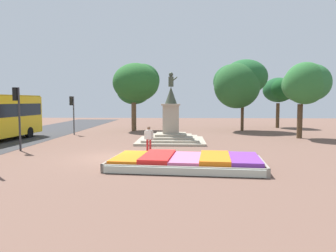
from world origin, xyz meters
name	(u,v)px	position (x,y,z in m)	size (l,w,h in m)	color
ground_plane	(115,158)	(0.00, 0.00, 0.00)	(80.98, 80.98, 0.00)	brown
flower_planter	(187,162)	(3.81, -2.39, 0.26)	(7.27, 4.20, 0.58)	#38281C
statue_monument	(171,130)	(2.75, 6.94, 0.87)	(4.94, 4.94, 5.15)	#A09581
traffic_light_mid_block	(17,107)	(-6.40, 2.16, 2.70)	(0.41, 0.29, 3.87)	#2D2D33
traffic_light_far_corner	(72,108)	(-6.27, 11.70, 2.42)	(0.42, 0.30, 3.45)	#4C5156
pedestrian_near_planter	(149,137)	(1.59, 2.07, 0.88)	(0.56, 0.29, 1.54)	red
park_tree_far_left	(306,84)	(13.39, 9.37, 4.40)	(3.64, 4.06, 6.08)	#4C3823
park_tree_behind_statue	(239,82)	(9.24, 16.16, 4.96)	(5.45, 5.67, 7.21)	#4C3823
park_tree_far_right	(137,84)	(-1.02, 16.20, 4.78)	(4.72, 5.04, 6.86)	brown
park_tree_street_side	(280,90)	(14.66, 20.51, 4.28)	(3.59, 4.16, 5.69)	#4C3823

